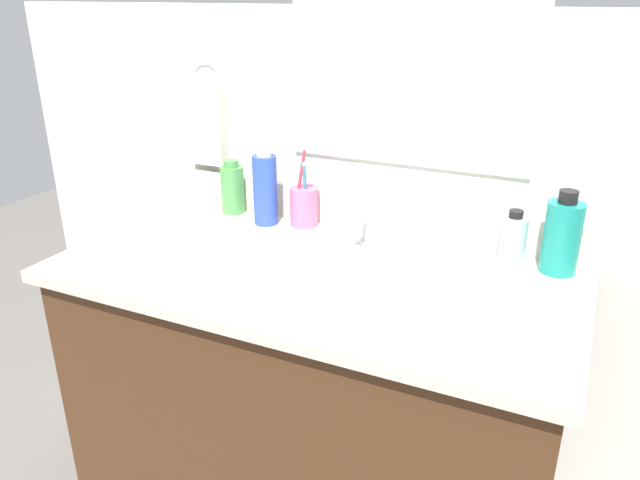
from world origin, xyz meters
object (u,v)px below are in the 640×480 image
at_px(bottle_shampoo_blue, 265,187).
at_px(bottle_toner_green, 233,188).
at_px(bottle_gel_clear, 513,237).
at_px(bottle_mouthwash_teal, 562,236).
at_px(cup_pink, 304,205).
at_px(hand_towel, 206,125).
at_px(soap_bar, 432,249).
at_px(faucet, 365,235).

distance_m(bottle_shampoo_blue, bottle_toner_green, 0.13).
distance_m(bottle_gel_clear, bottle_mouthwash_teal, 0.11).
distance_m(bottle_gel_clear, cup_pink, 0.52).
height_order(hand_towel, bottle_toner_green, hand_towel).
xyz_separation_m(bottle_gel_clear, cup_pink, (-0.52, -0.00, 0.00)).
bearing_deg(hand_towel, bottle_mouthwash_teal, -5.03).
relative_size(bottle_shampoo_blue, soap_bar, 3.42).
bearing_deg(bottle_shampoo_blue, cup_pink, 17.67).
bearing_deg(bottle_mouthwash_teal, hand_towel, 174.97).
distance_m(cup_pink, soap_bar, 0.36).
distance_m(hand_towel, faucet, 0.58).
distance_m(hand_towel, bottle_mouthwash_teal, 0.97).
bearing_deg(bottle_shampoo_blue, bottle_toner_green, 163.04).
bearing_deg(bottle_toner_green, soap_bar, -4.80).
xyz_separation_m(faucet, bottle_shampoo_blue, (-0.29, 0.03, 0.07)).
height_order(bottle_gel_clear, cup_pink, cup_pink).
bearing_deg(faucet, bottle_gel_clear, 11.46).
relative_size(bottle_gel_clear, soap_bar, 1.83).
height_order(bottle_shampoo_blue, bottle_gel_clear, bottle_shampoo_blue).
distance_m(bottle_toner_green, cup_pink, 0.22).
bearing_deg(cup_pink, bottle_gel_clear, 0.54).
xyz_separation_m(bottle_toner_green, soap_bar, (0.57, -0.05, -0.06)).
xyz_separation_m(hand_towel, bottle_gel_clear, (0.86, -0.06, -0.17)).
distance_m(bottle_shampoo_blue, bottle_gel_clear, 0.62).
height_order(faucet, bottle_shampoo_blue, bottle_shampoo_blue).
height_order(bottle_mouthwash_teal, soap_bar, bottle_mouthwash_teal).
height_order(bottle_gel_clear, bottle_mouthwash_teal, bottle_mouthwash_teal).
xyz_separation_m(faucet, bottle_gel_clear, (0.33, 0.07, 0.03)).
xyz_separation_m(hand_towel, bottle_mouthwash_teal, (0.96, -0.08, -0.14)).
relative_size(hand_towel, cup_pink, 1.11).
bearing_deg(hand_towel, cup_pink, -10.97).
distance_m(faucet, bottle_mouthwash_teal, 0.44).
height_order(bottle_toner_green, cup_pink, cup_pink).
distance_m(bottle_mouthwash_teal, soap_bar, 0.28).
distance_m(faucet, bottle_toner_green, 0.42).
distance_m(hand_towel, soap_bar, 0.73).
bearing_deg(cup_pink, faucet, -17.79).
bearing_deg(bottle_gel_clear, soap_bar, -164.94).
height_order(faucet, soap_bar, faucet).
bearing_deg(bottle_mouthwash_teal, bottle_shampoo_blue, -179.10).
relative_size(bottle_toner_green, bottle_mouthwash_teal, 0.80).
xyz_separation_m(faucet, bottle_toner_green, (-0.41, 0.07, 0.04)).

